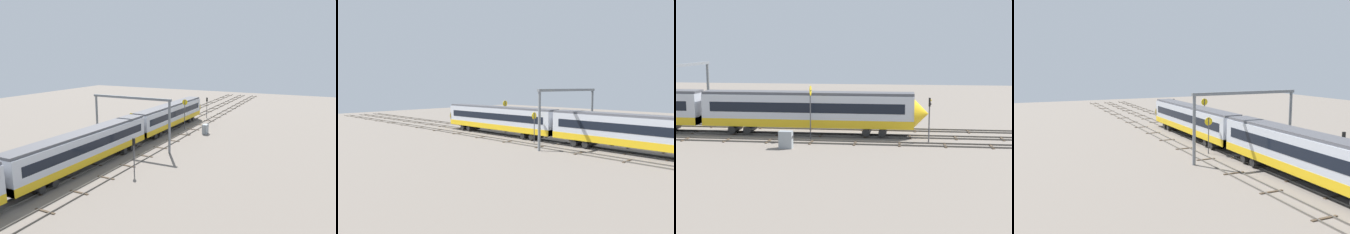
# 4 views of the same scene
# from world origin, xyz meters

# --- Properties ---
(ground_plane) EXTENTS (141.17, 141.17, 0.00)m
(ground_plane) POSITION_xyz_m (0.00, 0.00, 0.00)
(ground_plane) COLOR slate
(track_near_foreground) EXTENTS (125.17, 2.40, 0.16)m
(track_near_foreground) POSITION_xyz_m (-0.00, -4.23, 0.07)
(track_near_foreground) COLOR #59544C
(track_near_foreground) RESTS_ON ground
(track_with_train) EXTENTS (125.17, 2.40, 0.16)m
(track_with_train) POSITION_xyz_m (-0.00, 0.00, 0.07)
(track_with_train) COLOR #59544C
(track_with_train) RESTS_ON ground
(track_middle) EXTENTS (125.17, 2.40, 0.16)m
(track_middle) POSITION_xyz_m (-0.00, 4.23, 0.07)
(track_middle) COLOR #59544C
(track_middle) RESTS_ON ground
(train) EXTENTS (75.20, 3.24, 4.80)m
(train) POSITION_xyz_m (-20.78, 0.00, 2.66)
(train) COLOR #B7BCC6
(train) RESTS_ON ground
(overhead_gantry) EXTENTS (0.40, 13.83, 8.07)m
(overhead_gantry) POSITION_xyz_m (-10.99, -0.06, 5.84)
(overhead_gantry) COLOR slate
(overhead_gantry) RESTS_ON ground
(speed_sign_near_foreground) EXTENTS (0.14, 1.03, 4.61)m
(speed_sign_near_foreground) POSITION_xyz_m (-6.82, 2.55, 3.10)
(speed_sign_near_foreground) COLOR #4C4C51
(speed_sign_near_foreground) RESTS_ON ground
(speed_sign_mid_trackside) EXTENTS (0.14, 1.08, 5.86)m
(speed_sign_mid_trackside) POSITION_xyz_m (4.24, -2.54, 3.91)
(speed_sign_mid_trackside) COLOR #4C4C51
(speed_sign_mid_trackside) RESTS_ON ground
(signal_light_trackside_approach) EXTENTS (0.31, 0.32, 4.72)m
(signal_light_trackside_approach) POSITION_xyz_m (16.97, -2.57, 3.08)
(signal_light_trackside_approach) COLOR #4C4C51
(signal_light_trackside_approach) RESTS_ON ground
(signal_light_trackside_departure) EXTENTS (0.31, 0.32, 4.31)m
(signal_light_trackside_departure) POSITION_xyz_m (-19.91, -6.16, 2.84)
(signal_light_trackside_departure) COLOR #4C4C51
(signal_light_trackside_departure) RESTS_ON ground
(relay_cabinet) EXTENTS (1.36, 0.82, 1.73)m
(relay_cabinet) POSITION_xyz_m (2.64, -7.38, 0.87)
(relay_cabinet) COLOR gray
(relay_cabinet) RESTS_ON ground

